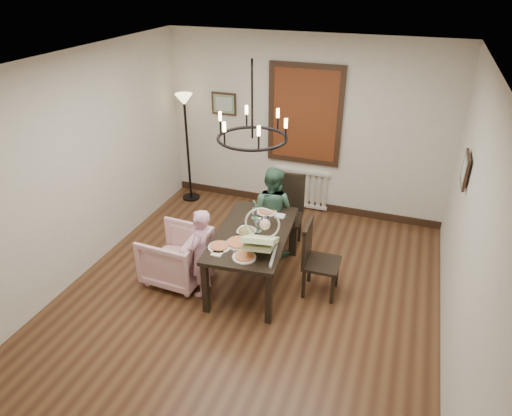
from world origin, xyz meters
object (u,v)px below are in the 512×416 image
Objects in this scene: chair_far at (285,214)px; baby_bouncer at (261,238)px; dining_table at (253,238)px; chair_right at (322,260)px; elderly_woman at (201,260)px; seated_man at (272,218)px; drinking_glass at (257,226)px; armchair at (176,256)px; floor_lamp at (188,150)px.

chair_far is 1.86× the size of baby_bouncer.
chair_far is at bearing 75.66° from dining_table.
chair_right is 0.89m from baby_bouncer.
chair_right is at bearing 108.19° from elderly_woman.
seated_man is 1.83× the size of baby_bouncer.
chair_far is 1.12m from chair_right.
elderly_woman is at bearing -138.85° from drinking_glass.
seated_man is (-0.14, -0.15, -0.01)m from chair_far.
chair_far is 1.02× the size of seated_man.
chair_far is 1.12× the size of chair_right.
seated_man is at bearing -140.11° from chair_far.
dining_table is 1.50× the size of chair_far.
chair_right is (0.72, -0.85, -0.06)m from chair_far.
floor_lamp is (-0.89, 2.15, 0.55)m from armchair.
baby_bouncer is at bearing 122.67° from chair_right.
floor_lamp is at bearing 135.94° from drinking_glass.
baby_bouncer is at bearing 88.44° from armchair.
armchair is 0.47m from elderly_woman.
chair_right is 1.47m from elderly_woman.
armchair is at bearing -109.60° from elderly_woman.
elderly_woman is at bearing 74.61° from seated_man.
armchair is at bearing 55.94° from seated_man.
elderly_woman is at bearing 74.58° from armchair.
baby_bouncer is at bearing -63.18° from dining_table.
baby_bouncer reaches higher than armchair.
chair_far is 1.49m from elderly_woman.
seated_man is (-0.87, 0.70, 0.05)m from chair_right.
seated_man is at bearing -30.85° from floor_lamp.
seated_man is 1.23m from baby_bouncer.
elderly_woman is at bearing 174.83° from baby_bouncer.
baby_bouncer reaches higher than chair_right.
chair_far is at bearing 84.76° from baby_bouncer.
seated_man is 0.76m from drinking_glass.
seated_man is at bearing 140.86° from armchair.
elderly_woman is at bearing -121.95° from chair_far.
chair_far is at bearing -25.68° from floor_lamp.
chair_right reaches higher than elderly_woman.
armchair is (-1.82, -0.35, -0.14)m from chair_right.
armchair is at bearing -67.43° from floor_lamp.
armchair is 5.16× the size of drinking_glass.
elderly_woman is (-0.51, -0.43, -0.16)m from dining_table.
baby_bouncer is (1.18, -0.09, 0.57)m from armchair.
chair_right reaches higher than armchair.
armchair is at bearing -161.06° from drinking_glass.
elderly_woman is 1.30m from seated_man.
seated_man is at bearing 92.59° from drinking_glass.
chair_right reaches higher than drinking_glass.
chair_right is (0.87, 0.06, -0.16)m from dining_table.
chair_far is 7.35× the size of drinking_glass.
seated_man is (0.01, 0.77, -0.11)m from dining_table.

